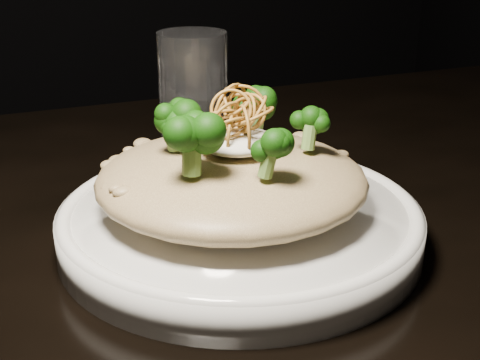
% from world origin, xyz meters
% --- Properties ---
extents(table, '(1.10, 0.80, 0.75)m').
position_xyz_m(table, '(0.00, 0.00, 0.67)').
color(table, black).
rests_on(table, ground).
extents(plate, '(0.30, 0.30, 0.03)m').
position_xyz_m(plate, '(-0.09, -0.06, 0.77)').
color(plate, white).
rests_on(plate, table).
extents(risotto, '(0.22, 0.22, 0.05)m').
position_xyz_m(risotto, '(-0.10, -0.05, 0.80)').
color(risotto, brown).
rests_on(risotto, plate).
extents(broccoli, '(0.14, 0.14, 0.05)m').
position_xyz_m(broccoli, '(-0.09, -0.06, 0.85)').
color(broccoli, black).
rests_on(broccoli, risotto).
extents(cheese, '(0.06, 0.06, 0.02)m').
position_xyz_m(cheese, '(-0.09, -0.06, 0.84)').
color(cheese, white).
rests_on(cheese, risotto).
extents(shallots, '(0.05, 0.05, 0.03)m').
position_xyz_m(shallots, '(-0.09, -0.06, 0.86)').
color(shallots, brown).
rests_on(shallots, cheese).
extents(drinking_glass, '(0.10, 0.10, 0.13)m').
position_xyz_m(drinking_glass, '(-0.05, 0.17, 0.82)').
color(drinking_glass, white).
rests_on(drinking_glass, table).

